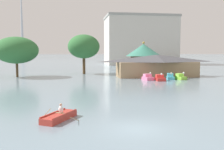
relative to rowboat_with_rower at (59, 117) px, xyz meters
name	(u,v)px	position (x,y,z in m)	size (l,w,h in m)	color
ground_plane	(137,129)	(5.60, -3.21, -0.28)	(2000.00, 2000.00, 0.00)	gray
rowboat_with_rower	(59,117)	(0.00, 0.00, 0.00)	(3.68, 3.71, 1.61)	#B7382D
pedal_boat_pink	(148,78)	(15.46, 27.05, 0.22)	(2.14, 2.57, 1.64)	pink
pedal_boat_red	(160,78)	(17.56, 25.95, 0.19)	(1.90, 2.97, 1.55)	red
pedal_boat_cyan	(170,77)	(20.41, 27.84, 0.21)	(1.90, 2.92, 1.49)	#4CB7CC
pedal_boat_lime	(180,77)	(22.32, 27.28, 0.21)	(1.85, 2.77, 1.61)	#8CCC3F
boathouse	(157,65)	(19.46, 33.51, 2.33)	(19.09, 6.74, 4.97)	#9E7F5B
green_roof_pavilion	(143,56)	(20.84, 49.60, 4.31)	(10.24, 10.24, 8.62)	brown
shoreline_tree_tall_left	(16,50)	(-11.51, 37.38, 5.67)	(9.54, 9.54, 8.92)	brown
shoreline_tree_mid	(84,47)	(3.49, 43.20, 6.66)	(8.00, 8.00, 9.98)	brown
background_building_block	(140,40)	(31.09, 92.40, 10.81)	(31.95, 19.06, 22.13)	beige
distant_broadcast_tower	(21,5)	(-63.64, 302.65, 62.95)	(5.66, 5.66, 151.17)	#B7BCC6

